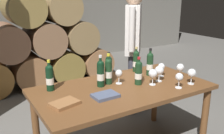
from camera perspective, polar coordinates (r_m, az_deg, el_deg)
cellar_back_wall at (r=6.21m, az=-20.10°, el=13.43°), size 10.00×0.24×2.80m
barrel_stack at (r=4.74m, az=-15.30°, el=4.91°), size 2.49×0.90×1.69m
dining_table at (r=2.46m, az=2.44°, el=-6.54°), size 1.70×0.90×0.76m
wine_bottle_0 at (r=2.37m, az=-14.08°, el=-2.32°), size 0.07×0.07×0.29m
wine_bottle_1 at (r=2.46m, az=-0.82°, el=-0.90°), size 0.07×0.07×0.31m
wine_bottle_2 at (r=2.46m, az=6.10°, el=-1.26°), size 0.07×0.07×0.28m
wine_bottle_3 at (r=2.87m, az=5.54°, el=1.41°), size 0.07×0.07×0.29m
wine_bottle_4 at (r=2.76m, az=8.68°, el=0.76°), size 0.07×0.07×0.30m
wine_bottle_5 at (r=2.63m, az=-0.76°, el=0.01°), size 0.07×0.07×0.28m
wine_bottle_6 at (r=2.39m, az=-2.63°, el=-1.42°), size 0.07×0.07×0.31m
wine_glass_0 at (r=2.47m, az=9.37°, el=-1.56°), size 0.09×0.09×0.16m
wine_glass_1 at (r=2.47m, az=1.59°, el=-1.57°), size 0.07×0.07×0.15m
wine_glass_2 at (r=2.74m, az=11.27°, el=-0.02°), size 0.07×0.07×0.15m
wine_glass_3 at (r=2.58m, az=10.80°, el=-0.80°), size 0.09×0.09×0.16m
wine_glass_4 at (r=2.58m, az=17.82°, el=-1.38°), size 0.08×0.08×0.16m
wine_glass_5 at (r=2.44m, az=15.18°, el=-2.33°), size 0.07×0.07×0.15m
wine_glass_6 at (r=2.75m, az=15.39°, el=-0.17°), size 0.08×0.08×0.16m
tasting_notebook at (r=2.07m, az=-10.81°, el=-8.21°), size 0.25×0.21×0.03m
leather_ledger at (r=2.19m, az=-1.55°, el=-6.56°), size 0.23×0.17×0.03m
sommelier_presenting at (r=3.31m, az=4.87°, el=6.24°), size 0.35×0.39×1.72m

